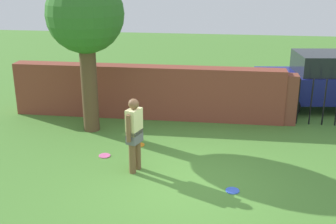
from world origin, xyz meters
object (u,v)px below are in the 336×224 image
(frisbee_orange, at_px, (139,145))
(frisbee_blue, at_px, (232,191))
(person, at_px, (134,132))
(tree, at_px, (85,18))
(frisbee_pink, at_px, (105,156))
(car, at_px, (328,81))

(frisbee_orange, bearing_deg, frisbee_blue, -41.17)
(person, height_order, frisbee_orange, person)
(tree, distance_m, frisbee_orange, 3.40)
(tree, relative_size, frisbee_blue, 14.90)
(person, distance_m, frisbee_pink, 1.39)
(person, relative_size, frisbee_pink, 6.00)
(car, relative_size, frisbee_orange, 16.21)
(frisbee_pink, xyz_separation_m, frisbee_orange, (0.67, 0.72, 0.00))
(tree, height_order, frisbee_pink, tree)
(car, height_order, frisbee_pink, car)
(frisbee_blue, height_order, frisbee_orange, same)
(tree, relative_size, car, 0.92)
(person, bearing_deg, car, -25.61)
(tree, xyz_separation_m, frisbee_blue, (3.71, -2.84, -2.94))
(tree, height_order, person, tree)
(frisbee_pink, distance_m, frisbee_orange, 0.99)
(person, height_order, frisbee_pink, person)
(car, height_order, frisbee_blue, car)
(tree, relative_size, frisbee_orange, 14.90)
(tree, height_order, frisbee_orange, tree)
(person, bearing_deg, frisbee_blue, -87.17)
(person, bearing_deg, tree, 55.95)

